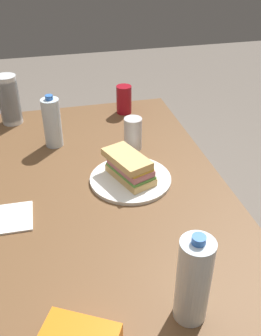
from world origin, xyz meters
name	(u,v)px	position (x,y,z in m)	size (l,w,h in m)	color
dining_table	(89,233)	(0.00, 0.00, 0.66)	(1.48, 0.92, 0.75)	brown
paper_plate	(131,179)	(0.11, -0.16, 0.76)	(0.27, 0.27, 0.01)	white
sandwich	(129,167)	(0.11, -0.16, 0.80)	(0.20, 0.16, 0.08)	#DBB26B
soda_can_red	(124,100)	(0.63, -0.26, 0.81)	(0.07, 0.07, 0.12)	maroon
water_bottle_tall	(52,122)	(0.41, 0.06, 0.85)	(0.07, 0.07, 0.20)	silver
plastic_cup_stack	(9,100)	(0.64, 0.22, 0.85)	(0.08, 0.08, 0.20)	silver
water_bottle_spare	(193,280)	(-0.41, -0.17, 0.86)	(0.07, 0.07, 0.23)	silver
soda_can_silver	(133,134)	(0.32, -0.22, 0.81)	(0.07, 0.07, 0.12)	silver
paper_napkin	(10,218)	(0.01, 0.22, 0.75)	(0.13, 0.13, 0.01)	white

